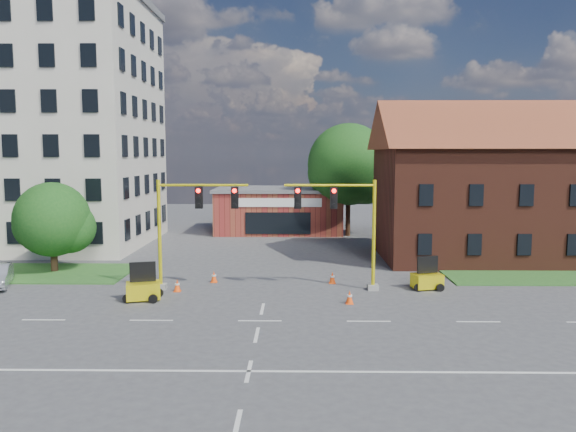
% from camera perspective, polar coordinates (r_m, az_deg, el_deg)
% --- Properties ---
extents(ground, '(120.00, 120.00, 0.00)m').
position_cam_1_polar(ground, '(26.21, -2.89, -10.59)').
color(ground, '#424345').
rests_on(ground, ground).
extents(grass_verge_ne, '(14.00, 4.00, 0.08)m').
position_cam_1_polar(grass_verge_ne, '(38.50, 26.06, -5.69)').
color(grass_verge_ne, '#265720').
rests_on(grass_verge_ne, ground).
extents(lane_markings, '(60.00, 36.00, 0.01)m').
position_cam_1_polar(lane_markings, '(23.36, -3.37, -12.72)').
color(lane_markings, silver).
rests_on(lane_markings, ground).
extents(office_block, '(18.40, 15.40, 20.60)m').
position_cam_1_polar(office_block, '(51.75, -24.21, 8.76)').
color(office_block, beige).
rests_on(office_block, ground).
extents(brick_shop, '(12.40, 8.40, 4.30)m').
position_cam_1_polar(brick_shop, '(55.30, -0.89, 0.66)').
color(brick_shop, maroon).
rests_on(brick_shop, ground).
extents(townhouse_row, '(21.00, 11.00, 11.50)m').
position_cam_1_polar(townhouse_row, '(44.19, 22.58, 3.65)').
color(townhouse_row, '#542519').
rests_on(townhouse_row, ground).
extents(tree_large, '(7.94, 7.56, 10.44)m').
position_cam_1_polar(tree_large, '(52.38, 6.58, 4.93)').
color(tree_large, '#352113').
rests_on(tree_large, ground).
extents(tree_nw_front, '(5.03, 4.79, 5.84)m').
position_cam_1_polar(tree_nw_front, '(39.04, -22.44, -0.52)').
color(tree_nw_front, '#352113').
rests_on(tree_nw_front, ground).
extents(signal_mast_west, '(5.30, 0.60, 6.20)m').
position_cam_1_polar(signal_mast_west, '(31.81, -10.07, -0.46)').
color(signal_mast_west, gray).
rests_on(signal_mast_west, ground).
extents(signal_mast_east, '(5.30, 0.60, 6.20)m').
position_cam_1_polar(signal_mast_east, '(31.36, 5.76, -0.49)').
color(signal_mast_east, gray).
rests_on(signal_mast_east, ground).
extents(trailer_west, '(1.95, 1.56, 1.95)m').
position_cam_1_polar(trailer_west, '(30.49, -14.50, -7.18)').
color(trailer_west, yellow).
rests_on(trailer_west, ground).
extents(trailer_east, '(1.81, 1.43, 1.81)m').
position_cam_1_polar(trailer_east, '(32.87, 13.95, -6.26)').
color(trailer_east, yellow).
rests_on(trailer_east, ground).
extents(cone_a, '(0.40, 0.40, 0.70)m').
position_cam_1_polar(cone_a, '(32.03, -11.18, -6.94)').
color(cone_a, '#FF4B0D').
rests_on(cone_a, ground).
extents(cone_b, '(0.40, 0.40, 0.70)m').
position_cam_1_polar(cone_b, '(33.89, -7.53, -6.14)').
color(cone_b, '#FF4B0D').
rests_on(cone_b, ground).
extents(cone_c, '(0.40, 0.40, 0.70)m').
position_cam_1_polar(cone_c, '(29.10, 6.27, -8.21)').
color(cone_c, '#FF4B0D').
rests_on(cone_c, ground).
extents(cone_d, '(0.40, 0.40, 0.70)m').
position_cam_1_polar(cone_d, '(33.45, 4.52, -6.27)').
color(cone_d, '#FF4B0D').
rests_on(cone_d, ground).
extents(pickup_white, '(6.51, 4.88, 1.64)m').
position_cam_1_polar(pickup_white, '(41.58, 14.66, -3.30)').
color(pickup_white, white).
rests_on(pickup_white, ground).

